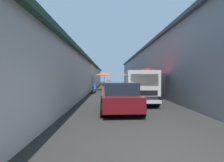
{
  "coord_description": "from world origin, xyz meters",
  "views": [
    {
      "loc": [
        -3.49,
        1.17,
        1.7
      ],
      "look_at": [
        12.73,
        0.78,
        1.32
      ],
      "focal_mm": 26.05,
      "sensor_mm": 36.0,
      "label": 1
    }
  ],
  "objects_px": {
    "fruit_stall_mid_lane": "(148,74)",
    "hatchback_car": "(119,96)",
    "fruit_stall_near_right": "(134,76)",
    "delivery_truck": "(140,88)",
    "parked_scooter": "(94,89)",
    "vendor_in_shade": "(108,86)",
    "fruit_stall_far_right": "(104,76)",
    "vendor_by_crates": "(136,84)"
  },
  "relations": [
    {
      "from": "vendor_in_shade",
      "to": "fruit_stall_near_right",
      "type": "bearing_deg",
      "value": -73.11
    },
    {
      "from": "vendor_in_shade",
      "to": "vendor_by_crates",
      "type": "bearing_deg",
      "value": -34.99
    },
    {
      "from": "hatchback_car",
      "to": "parked_scooter",
      "type": "xyz_separation_m",
      "value": [
        8.87,
        2.07,
        -0.29
      ]
    },
    {
      "from": "fruit_stall_near_right",
      "to": "fruit_stall_mid_lane",
      "type": "relative_size",
      "value": 0.9
    },
    {
      "from": "fruit_stall_near_right",
      "to": "hatchback_car",
      "type": "xyz_separation_m",
      "value": [
        -7.23,
        1.89,
        -1.04
      ]
    },
    {
      "from": "parked_scooter",
      "to": "vendor_in_shade",
      "type": "bearing_deg",
      "value": -147.5
    },
    {
      "from": "fruit_stall_far_right",
      "to": "parked_scooter",
      "type": "bearing_deg",
      "value": 165.87
    },
    {
      "from": "fruit_stall_near_right",
      "to": "fruit_stall_far_right",
      "type": "bearing_deg",
      "value": 27.75
    },
    {
      "from": "fruit_stall_mid_lane",
      "to": "delivery_truck",
      "type": "xyz_separation_m",
      "value": [
        -1.96,
        0.99,
        -0.9
      ]
    },
    {
      "from": "fruit_stall_mid_lane",
      "to": "delivery_truck",
      "type": "height_order",
      "value": "fruit_stall_mid_lane"
    },
    {
      "from": "fruit_stall_far_right",
      "to": "fruit_stall_near_right",
      "type": "bearing_deg",
      "value": -152.25
    },
    {
      "from": "delivery_truck",
      "to": "fruit_stall_near_right",
      "type": "bearing_deg",
      "value": -5.23
    },
    {
      "from": "delivery_truck",
      "to": "vendor_in_shade",
      "type": "height_order",
      "value": "delivery_truck"
    },
    {
      "from": "fruit_stall_mid_lane",
      "to": "parked_scooter",
      "type": "relative_size",
      "value": 1.55
    },
    {
      "from": "fruit_stall_mid_lane",
      "to": "vendor_by_crates",
      "type": "height_order",
      "value": "fruit_stall_mid_lane"
    },
    {
      "from": "fruit_stall_mid_lane",
      "to": "vendor_in_shade",
      "type": "bearing_deg",
      "value": 47.56
    },
    {
      "from": "fruit_stall_mid_lane",
      "to": "hatchback_car",
      "type": "height_order",
      "value": "fruit_stall_mid_lane"
    },
    {
      "from": "delivery_truck",
      "to": "vendor_in_shade",
      "type": "relative_size",
      "value": 3.18
    },
    {
      "from": "fruit_stall_near_right",
      "to": "delivery_truck",
      "type": "height_order",
      "value": "fruit_stall_near_right"
    },
    {
      "from": "fruit_stall_near_right",
      "to": "fruit_stall_mid_lane",
      "type": "xyz_separation_m",
      "value": [
        -3.44,
        -0.5,
        0.16
      ]
    },
    {
      "from": "hatchback_car",
      "to": "delivery_truck",
      "type": "height_order",
      "value": "delivery_truck"
    },
    {
      "from": "fruit_stall_near_right",
      "to": "vendor_in_shade",
      "type": "xyz_separation_m",
      "value": [
        -0.74,
        2.45,
        -0.89
      ]
    },
    {
      "from": "fruit_stall_mid_lane",
      "to": "parked_scooter",
      "type": "height_order",
      "value": "fruit_stall_mid_lane"
    },
    {
      "from": "vendor_by_crates",
      "to": "vendor_in_shade",
      "type": "height_order",
      "value": "vendor_in_shade"
    },
    {
      "from": "fruit_stall_near_right",
      "to": "delivery_truck",
      "type": "relative_size",
      "value": 0.48
    },
    {
      "from": "vendor_in_shade",
      "to": "fruit_stall_mid_lane",
      "type": "bearing_deg",
      "value": -132.44
    },
    {
      "from": "fruit_stall_mid_lane",
      "to": "vendor_by_crates",
      "type": "distance_m",
      "value": 7.62
    },
    {
      "from": "delivery_truck",
      "to": "vendor_in_shade",
      "type": "bearing_deg",
      "value": 22.73
    },
    {
      "from": "fruit_stall_mid_lane",
      "to": "vendor_by_crates",
      "type": "bearing_deg",
      "value": -3.38
    },
    {
      "from": "fruit_stall_far_right",
      "to": "fruit_stall_near_right",
      "type": "xyz_separation_m",
      "value": [
        -5.62,
        -2.96,
        -0.04
      ]
    },
    {
      "from": "hatchback_car",
      "to": "parked_scooter",
      "type": "distance_m",
      "value": 9.11
    },
    {
      "from": "fruit_stall_far_right",
      "to": "vendor_in_shade",
      "type": "distance_m",
      "value": 6.45
    },
    {
      "from": "fruit_stall_far_right",
      "to": "vendor_by_crates",
      "type": "height_order",
      "value": "fruit_stall_far_right"
    },
    {
      "from": "delivery_truck",
      "to": "vendor_in_shade",
      "type": "distance_m",
      "value": 5.05
    },
    {
      "from": "fruit_stall_far_right",
      "to": "delivery_truck",
      "type": "relative_size",
      "value": 0.53
    },
    {
      "from": "parked_scooter",
      "to": "delivery_truck",
      "type": "bearing_deg",
      "value": -153.78
    },
    {
      "from": "fruit_stall_near_right",
      "to": "fruit_stall_mid_lane",
      "type": "height_order",
      "value": "fruit_stall_mid_lane"
    },
    {
      "from": "fruit_stall_far_right",
      "to": "vendor_in_shade",
      "type": "relative_size",
      "value": 1.68
    },
    {
      "from": "fruit_stall_far_right",
      "to": "hatchback_car",
      "type": "bearing_deg",
      "value": -175.24
    },
    {
      "from": "fruit_stall_far_right",
      "to": "delivery_truck",
      "type": "distance_m",
      "value": 11.31
    },
    {
      "from": "vendor_in_shade",
      "to": "parked_scooter",
      "type": "xyz_separation_m",
      "value": [
        2.37,
        1.51,
        -0.44
      ]
    },
    {
      "from": "fruit_stall_far_right",
      "to": "fruit_stall_mid_lane",
      "type": "xyz_separation_m",
      "value": [
        -9.05,
        -3.45,
        0.12
      ]
    }
  ]
}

